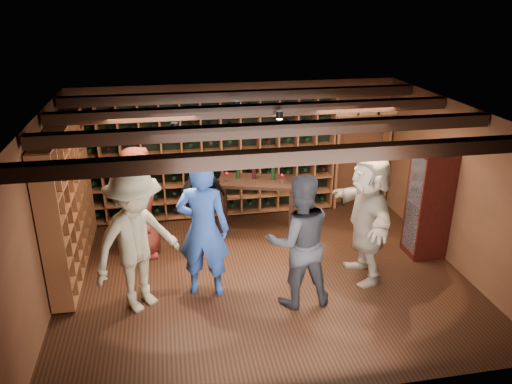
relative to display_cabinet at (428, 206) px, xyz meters
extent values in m
plane|color=#331A0E|center=(-2.71, -0.20, -0.86)|extent=(6.00, 6.00, 0.00)
plane|color=brown|center=(-2.71, 2.30, 0.39)|extent=(6.00, 0.00, 6.00)
plane|color=brown|center=(-2.71, -2.70, 0.39)|extent=(6.00, 0.00, 6.00)
plane|color=brown|center=(-5.71, -0.20, 0.39)|extent=(0.00, 5.00, 5.00)
plane|color=brown|center=(0.29, -0.20, 0.39)|extent=(0.00, 5.00, 5.00)
plane|color=black|center=(-2.71, -0.20, 1.64)|extent=(6.00, 6.00, 0.00)
cube|color=black|center=(-2.71, -1.80, 1.56)|extent=(5.90, 0.18, 0.16)
cube|color=black|center=(-2.71, -0.70, 1.56)|extent=(5.90, 0.18, 0.16)
cube|color=black|center=(-2.71, 0.40, 1.56)|extent=(5.90, 0.18, 0.16)
cube|color=black|center=(-2.71, 1.50, 1.56)|extent=(5.90, 0.18, 0.16)
cylinder|color=black|center=(-3.91, -0.20, 1.53)|extent=(0.10, 0.10, 0.10)
cylinder|color=black|center=(-2.41, 0.20, 1.53)|extent=(0.10, 0.10, 0.10)
cylinder|color=black|center=(-1.31, -0.50, 1.53)|extent=(0.10, 0.10, 0.10)
cylinder|color=black|center=(-2.91, 1.00, 1.53)|extent=(0.10, 0.10, 0.10)
cube|color=brown|center=(-3.24, 2.13, 0.29)|extent=(4.65, 0.30, 2.20)
cube|color=black|center=(-3.24, 2.13, 0.29)|extent=(4.56, 0.02, 2.16)
cube|color=brown|center=(-5.54, 0.62, 0.29)|extent=(0.30, 2.65, 2.20)
cube|color=black|center=(-5.54, 0.62, 0.29)|extent=(0.29, 0.02, 2.16)
cube|color=brown|center=(-0.31, 2.12, 0.99)|extent=(1.15, 0.32, 0.04)
cube|color=brown|center=(0.21, 2.12, 0.07)|extent=(0.05, 0.28, 1.85)
cube|color=brown|center=(-0.83, 2.12, 0.07)|extent=(0.05, 0.28, 1.85)
cube|color=tan|center=(-0.71, 2.12, 1.11)|extent=(0.40, 0.30, 0.20)
cube|color=tan|center=(-0.26, 2.12, 1.11)|extent=(0.40, 0.30, 0.20)
cube|color=tan|center=(0.09, 2.12, 1.11)|extent=(0.40, 0.30, 0.20)
cube|color=#390E0B|center=(0.01, 0.00, -0.81)|extent=(0.55, 0.50, 0.10)
cube|color=#390E0B|center=(0.01, 0.00, 0.04)|extent=(0.55, 0.50, 1.70)
cube|color=white|center=(-0.25, 0.00, 0.04)|extent=(0.01, 0.46, 1.60)
cube|color=#390E0B|center=(0.01, 0.00, 0.04)|extent=(0.50, 0.44, 0.02)
sphere|color=#59260C|center=(-0.01, 0.00, 0.14)|extent=(0.18, 0.18, 0.18)
imported|color=navy|center=(-3.62, -0.48, 0.14)|extent=(0.83, 0.66, 2.00)
imported|color=black|center=(-2.39, -0.95, 0.09)|extent=(0.93, 0.73, 1.89)
imported|color=maroon|center=(-4.53, 0.80, 0.07)|extent=(0.61, 0.92, 1.85)
imported|color=black|center=(-3.54, 0.86, -0.02)|extent=(1.05, 0.89, 1.68)
imported|color=gray|center=(-4.51, -0.66, 0.14)|extent=(1.47, 1.37, 2.00)
imported|color=tan|center=(-1.23, -0.48, 0.12)|extent=(0.61, 1.82, 1.95)
cube|color=black|center=(-2.55, 1.25, 0.12)|extent=(1.47, 1.02, 0.06)
cube|color=black|center=(-3.21, 1.16, -0.38)|extent=(0.08, 0.08, 0.95)
cube|color=black|center=(-2.04, 0.81, -0.38)|extent=(0.08, 0.08, 0.95)
cube|color=black|center=(-3.05, 1.69, -0.38)|extent=(0.08, 0.08, 0.95)
cube|color=black|center=(-1.88, 1.35, -0.38)|extent=(0.08, 0.08, 0.95)
cylinder|color=black|center=(-2.85, 1.40, 0.29)|extent=(0.07, 0.07, 0.28)
cylinder|color=black|center=(-2.59, 1.32, 0.29)|extent=(0.07, 0.07, 0.28)
cylinder|color=black|center=(-2.27, 1.23, 0.29)|extent=(0.07, 0.07, 0.28)
camera|label=1|loc=(-4.03, -6.65, 3.20)|focal=35.00mm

